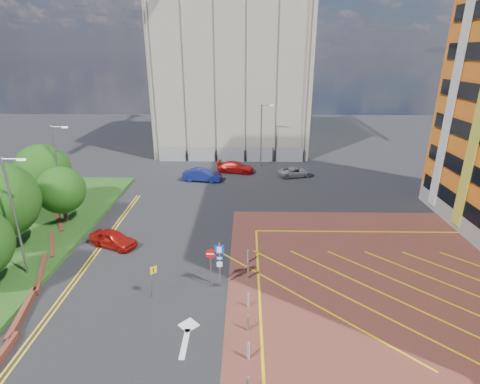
{
  "coord_description": "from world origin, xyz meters",
  "views": [
    {
      "loc": [
        2.14,
        -19.29,
        14.25
      ],
      "look_at": [
        1.74,
        3.29,
        5.68
      ],
      "focal_mm": 28.0,
      "sensor_mm": 36.0,
      "label": 1
    }
  ],
  "objects_px": {
    "lamp_left_far": "(59,167)",
    "car_red_left": "(113,239)",
    "lamp_left_near": "(15,213)",
    "car_blue_back": "(202,175)",
    "lamp_back": "(262,133)",
    "sign_cluster": "(216,261)",
    "car_red_back": "(235,167)",
    "car_silver_back": "(295,172)",
    "tree_c": "(61,190)",
    "tree_d": "(43,172)",
    "warning_sign": "(152,278)"
  },
  "relations": [
    {
      "from": "tree_c",
      "to": "lamp_left_far",
      "type": "bearing_deg",
      "value": 114.71
    },
    {
      "from": "lamp_back",
      "to": "car_red_left",
      "type": "xyz_separation_m",
      "value": [
        -12.17,
        -21.81,
        -3.7
      ]
    },
    {
      "from": "lamp_back",
      "to": "car_red_back",
      "type": "xyz_separation_m",
      "value": [
        -3.29,
        -2.81,
        -3.69
      ]
    },
    {
      "from": "tree_c",
      "to": "car_red_back",
      "type": "xyz_separation_m",
      "value": [
        14.29,
        15.19,
        -2.52
      ]
    },
    {
      "from": "car_silver_back",
      "to": "car_blue_back",
      "type": "bearing_deg",
      "value": 85.26
    },
    {
      "from": "car_red_left",
      "to": "car_red_back",
      "type": "distance_m",
      "value": 20.97
    },
    {
      "from": "car_red_back",
      "to": "tree_d",
      "type": "bearing_deg",
      "value": 137.97
    },
    {
      "from": "car_red_left",
      "to": "car_blue_back",
      "type": "bearing_deg",
      "value": 5.59
    },
    {
      "from": "sign_cluster",
      "to": "car_silver_back",
      "type": "height_order",
      "value": "sign_cluster"
    },
    {
      "from": "tree_c",
      "to": "car_red_back",
      "type": "relative_size",
      "value": 1.06
    },
    {
      "from": "tree_c",
      "to": "tree_d",
      "type": "xyz_separation_m",
      "value": [
        -3.0,
        3.0,
        0.68
      ]
    },
    {
      "from": "tree_d",
      "to": "lamp_back",
      "type": "relative_size",
      "value": 0.76
    },
    {
      "from": "car_red_left",
      "to": "car_silver_back",
      "type": "relative_size",
      "value": 0.93
    },
    {
      "from": "tree_c",
      "to": "car_silver_back",
      "type": "xyz_separation_m",
      "value": [
        21.55,
        13.68,
        -2.62
      ]
    },
    {
      "from": "tree_d",
      "to": "car_silver_back",
      "type": "height_order",
      "value": "tree_d"
    },
    {
      "from": "lamp_back",
      "to": "car_silver_back",
      "type": "height_order",
      "value": "lamp_back"
    },
    {
      "from": "tree_c",
      "to": "car_silver_back",
      "type": "height_order",
      "value": "tree_c"
    },
    {
      "from": "tree_c",
      "to": "car_red_back",
      "type": "distance_m",
      "value": 21.0
    },
    {
      "from": "lamp_back",
      "to": "sign_cluster",
      "type": "bearing_deg",
      "value": -97.97
    },
    {
      "from": "lamp_left_near",
      "to": "car_red_back",
      "type": "distance_m",
      "value": 26.98
    },
    {
      "from": "tree_d",
      "to": "car_red_left",
      "type": "distance_m",
      "value": 11.29
    },
    {
      "from": "tree_c",
      "to": "sign_cluster",
      "type": "xyz_separation_m",
      "value": [
        13.8,
        -9.02,
        -1.24
      ]
    },
    {
      "from": "lamp_left_far",
      "to": "car_blue_back",
      "type": "relative_size",
      "value": 1.8
    },
    {
      "from": "tree_d",
      "to": "car_silver_back",
      "type": "bearing_deg",
      "value": 23.51
    },
    {
      "from": "car_red_left",
      "to": "car_red_back",
      "type": "height_order",
      "value": "car_red_back"
    },
    {
      "from": "tree_d",
      "to": "sign_cluster",
      "type": "relative_size",
      "value": 1.9
    },
    {
      "from": "lamp_left_near",
      "to": "warning_sign",
      "type": "bearing_deg",
      "value": -13.89
    },
    {
      "from": "tree_c",
      "to": "car_blue_back",
      "type": "xyz_separation_m",
      "value": [
        10.52,
        11.84,
        -2.46
      ]
    },
    {
      "from": "lamp_left_near",
      "to": "lamp_back",
      "type": "xyz_separation_m",
      "value": [
        16.5,
        26.0,
        -0.3
      ]
    },
    {
      "from": "warning_sign",
      "to": "car_red_back",
      "type": "relative_size",
      "value": 0.49
    },
    {
      "from": "warning_sign",
      "to": "car_red_left",
      "type": "xyz_separation_m",
      "value": [
        -4.59,
        6.39,
        -0.77
      ]
    },
    {
      "from": "car_red_back",
      "to": "car_silver_back",
      "type": "bearing_deg",
      "value": -88.97
    },
    {
      "from": "lamp_left_near",
      "to": "lamp_left_far",
      "type": "height_order",
      "value": "same"
    },
    {
      "from": "car_red_back",
      "to": "lamp_back",
      "type": "bearing_deg",
      "value": -36.73
    },
    {
      "from": "tree_d",
      "to": "lamp_back",
      "type": "distance_m",
      "value": 25.47
    },
    {
      "from": "tree_c",
      "to": "car_blue_back",
      "type": "relative_size",
      "value": 1.1
    },
    {
      "from": "lamp_left_near",
      "to": "lamp_left_far",
      "type": "relative_size",
      "value": 1.0
    },
    {
      "from": "car_red_left",
      "to": "car_silver_back",
      "type": "bearing_deg",
      "value": -19.04
    },
    {
      "from": "tree_c",
      "to": "sign_cluster",
      "type": "distance_m",
      "value": 16.53
    },
    {
      "from": "warning_sign",
      "to": "tree_d",
      "type": "bearing_deg",
      "value": 134.55
    },
    {
      "from": "lamp_back",
      "to": "lamp_left_far",
      "type": "bearing_deg",
      "value": -139.14
    },
    {
      "from": "tree_c",
      "to": "car_red_back",
      "type": "height_order",
      "value": "tree_c"
    },
    {
      "from": "lamp_left_far",
      "to": "car_red_left",
      "type": "bearing_deg",
      "value": -42.58
    },
    {
      "from": "lamp_left_far",
      "to": "lamp_back",
      "type": "xyz_separation_m",
      "value": [
        18.5,
        16.0,
        -0.3
      ]
    },
    {
      "from": "lamp_back",
      "to": "car_blue_back",
      "type": "bearing_deg",
      "value": -138.92
    },
    {
      "from": "lamp_back",
      "to": "car_blue_back",
      "type": "distance_m",
      "value": 10.05
    },
    {
      "from": "car_red_back",
      "to": "lamp_left_far",
      "type": "bearing_deg",
      "value": 143.72
    },
    {
      "from": "tree_d",
      "to": "car_blue_back",
      "type": "xyz_separation_m",
      "value": [
        13.52,
        8.84,
        -3.14
      ]
    },
    {
      "from": "lamp_back",
      "to": "car_red_left",
      "type": "relative_size",
      "value": 2.08
    },
    {
      "from": "tree_c",
      "to": "car_blue_back",
      "type": "height_order",
      "value": "tree_c"
    }
  ]
}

